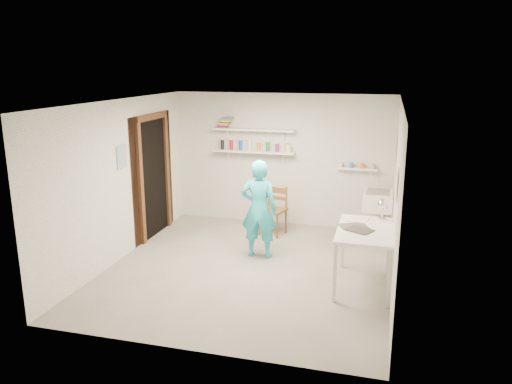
% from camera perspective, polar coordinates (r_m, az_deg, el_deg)
% --- Properties ---
extents(floor, '(4.00, 4.50, 0.02)m').
position_cam_1_polar(floor, '(7.39, -0.81, -8.74)').
color(floor, slate).
rests_on(floor, ground).
extents(ceiling, '(4.00, 4.50, 0.02)m').
position_cam_1_polar(ceiling, '(6.81, -0.88, 10.33)').
color(ceiling, silver).
rests_on(ceiling, wall_back).
extents(wall_back, '(4.00, 0.02, 2.40)m').
position_cam_1_polar(wall_back, '(9.15, 3.00, 3.71)').
color(wall_back, silver).
rests_on(wall_back, ground).
extents(wall_front, '(4.00, 0.02, 2.40)m').
position_cam_1_polar(wall_front, '(4.96, -7.97, -5.70)').
color(wall_front, silver).
rests_on(wall_front, ground).
extents(wall_left, '(0.02, 4.50, 2.40)m').
position_cam_1_polar(wall_left, '(7.78, -15.25, 1.31)').
color(wall_left, silver).
rests_on(wall_left, ground).
extents(wall_right, '(0.02, 4.50, 2.40)m').
position_cam_1_polar(wall_right, '(6.76, 15.80, -0.67)').
color(wall_right, silver).
rests_on(wall_right, ground).
extents(doorway_recess, '(0.02, 0.90, 2.00)m').
position_cam_1_polar(doorway_recess, '(8.71, -11.64, 1.54)').
color(doorway_recess, black).
rests_on(doorway_recess, wall_left).
extents(corridor_box, '(1.40, 1.50, 2.10)m').
position_cam_1_polar(corridor_box, '(9.04, -15.69, 2.08)').
color(corridor_box, brown).
rests_on(corridor_box, ground).
extents(door_lintel, '(0.06, 1.05, 0.10)m').
position_cam_1_polar(door_lintel, '(8.54, -11.87, 8.42)').
color(door_lintel, brown).
rests_on(door_lintel, wall_left).
extents(door_jamb_near, '(0.06, 0.10, 2.00)m').
position_cam_1_polar(door_jamb_near, '(8.27, -13.04, 0.78)').
color(door_jamb_near, brown).
rests_on(door_jamb_near, ground).
extents(door_jamb_far, '(0.06, 0.10, 2.00)m').
position_cam_1_polar(door_jamb_far, '(9.14, -10.14, 2.21)').
color(door_jamb_far, brown).
rests_on(door_jamb_far, ground).
extents(shelf_lower, '(1.50, 0.22, 0.03)m').
position_cam_1_polar(shelf_lower, '(9.11, -0.24, 4.64)').
color(shelf_lower, white).
rests_on(shelf_lower, wall_back).
extents(shelf_upper, '(1.50, 0.22, 0.03)m').
position_cam_1_polar(shelf_upper, '(9.05, -0.25, 7.14)').
color(shelf_upper, white).
rests_on(shelf_upper, wall_back).
extents(ledge_shelf, '(0.70, 0.14, 0.03)m').
position_cam_1_polar(ledge_shelf, '(8.90, 11.41, 2.62)').
color(ledge_shelf, white).
rests_on(ledge_shelf, wall_back).
extents(poster_left, '(0.01, 0.28, 0.36)m').
position_cam_1_polar(poster_left, '(7.74, -15.10, 3.91)').
color(poster_left, '#334C7F').
rests_on(poster_left, wall_left).
extents(poster_right_a, '(0.01, 0.34, 0.42)m').
position_cam_1_polar(poster_right_a, '(8.45, 15.72, 4.71)').
color(poster_right_a, '#995933').
rests_on(poster_right_a, wall_right).
extents(poster_right_b, '(0.01, 0.30, 0.38)m').
position_cam_1_polar(poster_right_b, '(6.15, 15.83, 0.76)').
color(poster_right_b, '#3F724C').
rests_on(poster_right_b, wall_right).
extents(belfast_sink, '(0.48, 0.60, 0.30)m').
position_cam_1_polar(belfast_sink, '(8.53, 13.74, -0.93)').
color(belfast_sink, white).
rests_on(belfast_sink, wall_right).
extents(man, '(0.57, 0.39, 1.52)m').
position_cam_1_polar(man, '(7.57, 0.34, -1.96)').
color(man, '#2ABED4').
rests_on(man, ground).
extents(wall_clock, '(0.27, 0.05, 0.27)m').
position_cam_1_polar(wall_clock, '(7.71, 0.82, 0.29)').
color(wall_clock, beige).
rests_on(wall_clock, man).
extents(wooden_chair, '(0.50, 0.48, 0.87)m').
position_cam_1_polar(wooden_chair, '(8.66, 1.94, -2.08)').
color(wooden_chair, brown).
rests_on(wooden_chair, ground).
extents(work_table, '(0.72, 1.21, 0.80)m').
position_cam_1_polar(work_table, '(6.82, 12.23, -7.36)').
color(work_table, silver).
rests_on(work_table, ground).
extents(desk_lamp, '(0.15, 0.15, 0.15)m').
position_cam_1_polar(desk_lamp, '(7.08, 14.31, -1.36)').
color(desk_lamp, silver).
rests_on(desk_lamp, work_table).
extents(spray_cans, '(1.29, 0.06, 0.17)m').
position_cam_1_polar(spray_cans, '(9.10, -0.24, 5.26)').
color(spray_cans, black).
rests_on(spray_cans, shelf_lower).
extents(book_stack, '(0.30, 0.14, 0.20)m').
position_cam_1_polar(book_stack, '(9.19, -3.53, 7.93)').
color(book_stack, red).
rests_on(book_stack, shelf_upper).
extents(ledge_pots, '(0.48, 0.07, 0.09)m').
position_cam_1_polar(ledge_pots, '(8.89, 11.43, 2.99)').
color(ledge_pots, silver).
rests_on(ledge_pots, ledge_shelf).
extents(papers, '(0.30, 0.22, 0.02)m').
position_cam_1_polar(papers, '(6.68, 12.42, -4.09)').
color(papers, silver).
rests_on(papers, work_table).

